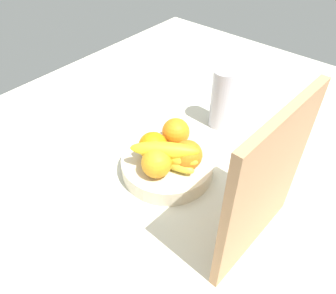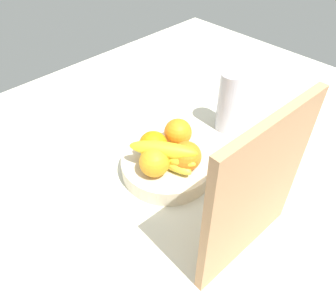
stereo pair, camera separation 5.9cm
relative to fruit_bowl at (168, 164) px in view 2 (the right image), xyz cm
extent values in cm
cube|color=beige|center=(0.19, -0.81, -3.84)|extent=(180.00, 140.00, 3.00)
cylinder|color=beige|center=(0.00, 0.00, 0.00)|extent=(24.82, 24.82, 4.68)
sphere|color=orange|center=(-6.27, -2.51, 6.17)|extent=(7.66, 7.66, 7.66)
sphere|color=orange|center=(2.17, -3.28, 6.17)|extent=(7.66, 7.66, 7.66)
sphere|color=orange|center=(6.14, 1.47, 6.17)|extent=(7.66, 7.66, 7.66)
sphere|color=orange|center=(-1.03, 5.59, 6.17)|extent=(7.66, 7.66, 7.66)
ellipsoid|color=yellow|center=(2.05, 0.96, 4.34)|extent=(5.56, 17.30, 4.00)
ellipsoid|color=yellow|center=(2.50, 1.42, 6.54)|extent=(8.97, 17.41, 4.00)
ellipsoid|color=yellow|center=(3.43, 1.73, 8.74)|extent=(13.02, 16.23, 4.00)
cube|color=tan|center=(4.86, 28.26, 15.66)|extent=(28.05, 3.04, 36.00)
cylinder|color=#B2B0BE|center=(-26.65, -1.27, 7.26)|extent=(7.17, 7.17, 19.19)
camera|label=1|loc=(48.28, 40.76, 62.86)|focal=35.13mm
camera|label=2|loc=(44.28, 45.07, 62.86)|focal=35.13mm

